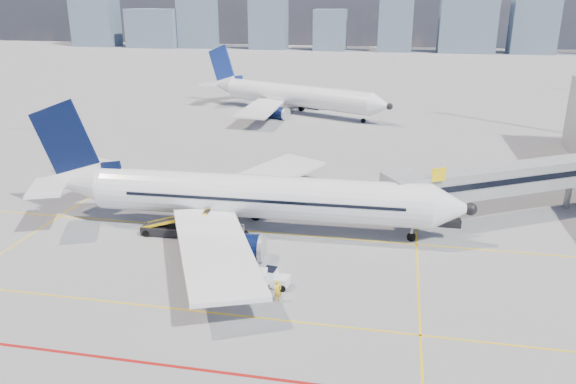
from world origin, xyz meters
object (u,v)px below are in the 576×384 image
second_aircraft (290,95)px  ramp_worker (278,291)px  cargo_dolly (246,281)px  belt_loader (168,228)px  main_aircraft (241,196)px  baggage_tug (274,278)px

second_aircraft → ramp_worker: 67.49m
cargo_dolly → belt_loader: size_ratio=0.55×
second_aircraft → belt_loader: (-0.06, -56.94, -2.55)m
second_aircraft → belt_loader: 57.00m
second_aircraft → ramp_worker: (11.98, -66.37, -2.40)m
second_aircraft → cargo_dolly: 66.50m
main_aircraft → belt_loader: bearing=-159.0°
belt_loader → main_aircraft: bearing=20.9°
cargo_dolly → belt_loader: bearing=128.8°
cargo_dolly → baggage_tug: bearing=31.0°
main_aircraft → baggage_tug: main_aircraft is taller
belt_loader → ramp_worker: (12.04, -9.43, 0.15)m
ramp_worker → baggage_tug: bearing=59.8°
main_aircraft → belt_loader: 7.07m
ramp_worker → main_aircraft: bearing=66.0°
ramp_worker → belt_loader: bearing=91.4°
second_aircraft → baggage_tug: 65.38m
main_aircraft → belt_loader: size_ratio=6.35×
second_aircraft → cargo_dolly: size_ratio=10.87×
baggage_tug → ramp_worker: size_ratio=1.32×
baggage_tug → main_aircraft: bearing=124.1°
main_aircraft → cargo_dolly: main_aircraft is taller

